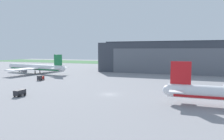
% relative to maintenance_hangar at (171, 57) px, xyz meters
% --- Properties ---
extents(ground_plane, '(440.00, 440.00, 0.00)m').
position_rel_maintenance_hangar_xyz_m(ground_plane, '(-13.11, -82.31, -9.70)').
color(ground_plane, gray).
extents(grass_field_strip, '(440.00, 56.00, 0.08)m').
position_rel_maintenance_hangar_xyz_m(grass_field_strip, '(-13.11, 82.46, -9.66)').
color(grass_field_strip, '#3E7040').
rests_on(grass_field_strip, ground_plane).
extents(maintenance_hangar, '(90.49, 36.68, 20.32)m').
position_rel_maintenance_hangar_xyz_m(maintenance_hangar, '(0.00, 0.00, 0.00)').
color(maintenance_hangar, '#383D47').
rests_on(maintenance_hangar, ground_plane).
extents(airliner_far_left, '(46.39, 38.47, 11.80)m').
position_rel_maintenance_hangar_xyz_m(airliner_far_left, '(-76.84, -41.08, -5.97)').
color(airliner_far_left, white).
rests_on(airliner_far_left, ground_plane).
extents(fuel_bowser, '(2.18, 3.69, 2.02)m').
position_rel_maintenance_hangar_xyz_m(fuel_bowser, '(-38.18, -94.59, -8.54)').
color(fuel_bowser, '#28282D').
rests_on(fuel_bowser, ground_plane).
extents(stair_truck, '(3.02, 3.99, 2.34)m').
position_rel_maintenance_hangar_xyz_m(stair_truck, '(-55.04, -63.72, -8.51)').
color(stair_truck, '#2D2D33').
rests_on(stair_truck, ground_plane).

